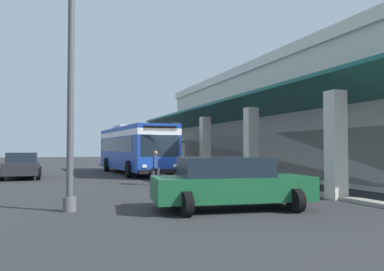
# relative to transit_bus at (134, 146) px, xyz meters

# --- Properties ---
(ground) EXTENTS (120.00, 120.00, 0.00)m
(ground) POSITION_rel_transit_bus_xyz_m (6.67, 9.19, -1.85)
(ground) COLOR #2D2D30
(curb_strip) EXTENTS (35.22, 0.50, 0.12)m
(curb_strip) POSITION_rel_transit_bus_xyz_m (3.86, 3.81, -1.79)
(curb_strip) COLOR #9E998E
(curb_strip) RESTS_ON ground
(plaza_building) EXTENTS (29.65, 17.16, 7.28)m
(plaza_building) POSITION_rel_transit_bus_xyz_m (3.86, 13.44, 1.79)
(plaza_building) COLOR beige
(plaza_building) RESTS_ON ground
(transit_bus) EXTENTS (11.33, 3.22, 3.34)m
(transit_bus) POSITION_rel_transit_bus_xyz_m (0.00, 0.00, 0.00)
(transit_bus) COLOR #193D9E
(transit_bus) RESTS_ON ground
(parked_sedan_green) EXTENTS (2.81, 4.60, 1.47)m
(parked_sedan_green) POSITION_rel_transit_bus_xyz_m (16.34, -0.64, -1.10)
(parked_sedan_green) COLOR #195933
(parked_sedan_green) RESTS_ON ground
(parked_sedan_charcoal) EXTENTS (4.41, 2.03, 1.47)m
(parked_sedan_charcoal) POSITION_rel_transit_bus_xyz_m (2.04, -6.88, -1.10)
(parked_sedan_charcoal) COLOR #232328
(parked_sedan_charcoal) RESTS_ON ground
(pedestrian) EXTENTS (0.62, 0.42, 1.60)m
(pedestrian) POSITION_rel_transit_bus_xyz_m (8.60, -0.76, -0.96)
(pedestrian) COLOR #38383D
(pedestrian) RESTS_ON ground
(potted_palm) EXTENTS (1.53, 1.63, 2.48)m
(potted_palm) POSITION_rel_transit_bus_xyz_m (-5.95, 4.99, -1.22)
(potted_palm) COLOR brown
(potted_palm) RESTS_ON ground
(lot_light_pole) EXTENTS (0.60, 0.60, 7.90)m
(lot_light_pole) POSITION_rel_transit_bus_xyz_m (15.16, -4.89, 2.37)
(lot_light_pole) COLOR #59595B
(lot_light_pole) RESTS_ON ground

